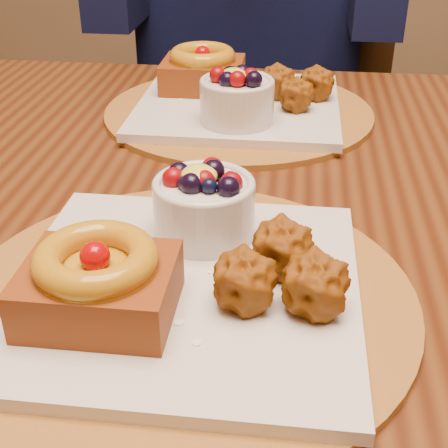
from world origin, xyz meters
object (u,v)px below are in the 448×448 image
(place_setting_near, at_px, (182,272))
(chair_far, at_px, (295,153))
(place_setting_far, at_px, (236,97))
(dining_table, at_px, (219,241))

(place_setting_near, relative_size, chair_far, 0.46)
(place_setting_near, xyz_separation_m, place_setting_far, (-0.00, 0.43, 0.00))
(place_setting_near, height_order, place_setting_far, place_setting_far)
(dining_table, bearing_deg, chair_far, 83.76)
(place_setting_near, distance_m, chair_far, 1.04)
(dining_table, height_order, chair_far, chair_far)
(place_setting_near, distance_m, place_setting_far, 0.43)
(place_setting_far, xyz_separation_m, chair_far, (0.09, 0.56, -0.33))
(place_setting_far, height_order, chair_far, place_setting_far)
(place_setting_near, bearing_deg, dining_table, 89.22)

